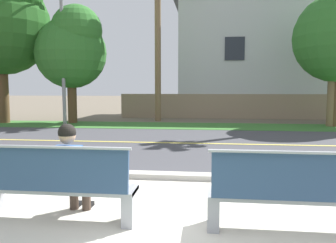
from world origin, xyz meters
TOP-DOWN VIEW (x-y plane):
  - ground_plane at (0.00, 8.00)m, footprint 140.00×140.00m
  - sidewalk_pavement at (0.00, 0.40)m, footprint 44.00×3.60m
  - curb_edge at (0.00, 2.35)m, footprint 44.00×0.30m
  - street_asphalt at (0.00, 6.50)m, footprint 52.00×8.00m
  - road_centre_line at (0.00, 6.50)m, footprint 48.00×0.14m
  - far_verge_grass at (0.00, 11.38)m, footprint 48.00×2.80m
  - bench_left at (-1.45, 0.14)m, footprint 2.02×0.48m
  - bench_right at (1.45, 0.14)m, footprint 2.02×0.48m
  - seated_person_blue at (-1.31, 0.31)m, footprint 0.52×0.68m
  - streetlamp at (-6.14, 11.17)m, footprint 0.24×2.10m
  - shade_tree_far_left at (-9.43, 11.59)m, footprint 4.74×4.74m
  - shade_tree_left at (-6.10, 12.00)m, footprint 3.43×3.43m
  - garden_wall at (1.88, 15.62)m, footprint 13.00×0.36m
  - house_across_street at (4.52, 18.82)m, footprint 12.53×6.91m

SIDE VIEW (x-z plane):
  - ground_plane at x=0.00m, z-range 0.00..0.00m
  - street_asphalt at x=0.00m, z-range 0.00..0.01m
  - sidewalk_pavement at x=0.00m, z-range 0.00..0.01m
  - far_verge_grass at x=0.00m, z-range 0.00..0.02m
  - road_centre_line at x=0.00m, z-range 0.01..0.01m
  - curb_edge at x=0.00m, z-range 0.00..0.11m
  - bench_left at x=-1.45m, z-range -0.04..0.97m
  - bench_right at x=1.45m, z-range -0.04..0.97m
  - seated_person_blue at x=-1.31m, z-range 0.05..1.30m
  - garden_wall at x=1.88m, z-range 0.00..1.40m
  - shade_tree_left at x=-6.10m, z-range 0.84..6.51m
  - house_across_street at x=4.52m, z-range 0.05..7.82m
  - streetlamp at x=-6.14m, z-range 0.52..8.21m
  - shade_tree_far_left at x=-9.43m, z-range 1.17..9.00m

